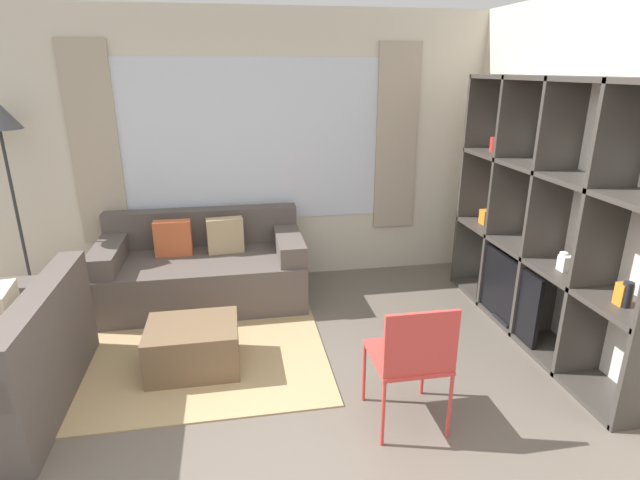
{
  "coord_description": "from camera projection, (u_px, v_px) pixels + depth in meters",
  "views": [
    {
      "loc": [
        -0.21,
        -2.03,
        2.14
      ],
      "look_at": [
        0.44,
        1.66,
        0.85
      ],
      "focal_mm": 28.0,
      "sensor_mm": 36.0,
      "label": 1
    }
  ],
  "objects": [
    {
      "name": "couch_main",
      "position": [
        204.0,
        270.0,
        4.79
      ],
      "size": [
        1.88,
        0.96,
        0.82
      ],
      "color": "#564C47",
      "rests_on": "ground_plane"
    },
    {
      "name": "wall_back",
      "position": [
        253.0,
        151.0,
        5.03
      ],
      "size": [
        5.98,
        0.11,
        2.7
      ],
      "color": "beige",
      "rests_on": "ground_plane"
    },
    {
      "name": "ottoman",
      "position": [
        193.0,
        347.0,
        3.71
      ],
      "size": [
        0.66,
        0.53,
        0.36
      ],
      "color": "brown",
      "rests_on": "ground_plane"
    },
    {
      "name": "shelving_unit",
      "position": [
        551.0,
        221.0,
        3.93
      ],
      "size": [
        0.38,
        2.39,
        2.09
      ],
      "color": "silver",
      "rests_on": "ground_plane"
    },
    {
      "name": "folding_chair",
      "position": [
        412.0,
        355.0,
        2.99
      ],
      "size": [
        0.44,
        0.46,
        0.86
      ],
      "rotation": [
        0.0,
        0.0,
        3.14
      ],
      "color": "#CC3D38",
      "rests_on": "ground_plane"
    },
    {
      "name": "wall_right",
      "position": [
        568.0,
        173.0,
        3.99
      ],
      "size": [
        0.07,
        4.22,
        2.7
      ],
      "primitive_type": "cube",
      "color": "beige",
      "rests_on": "ground_plane"
    },
    {
      "name": "area_rug",
      "position": [
        142.0,
        357.0,
        3.89
      ],
      "size": [
        2.85,
        1.71,
        0.01
      ],
      "primitive_type": "cube",
      "color": "tan",
      "rests_on": "ground_plane"
    }
  ]
}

